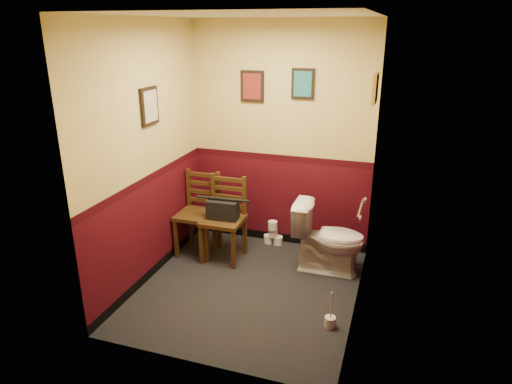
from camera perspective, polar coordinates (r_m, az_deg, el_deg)
floor at (r=4.92m, az=-0.93°, el=-11.98°), size 2.20×2.40×0.00m
ceiling at (r=4.18m, az=-1.15°, el=21.29°), size 2.20×2.40×0.00m
wall_back at (r=5.47m, az=3.12°, el=6.69°), size 2.20×0.00×2.70m
wall_front at (r=3.31m, az=-7.83°, el=-2.45°), size 2.20×0.00×2.70m
wall_left at (r=4.82m, az=-13.52°, el=4.34°), size 0.00×2.40×2.70m
wall_right at (r=4.15m, az=13.50°, el=1.81°), size 0.00×2.40×2.70m
grab_bar at (r=4.52m, az=13.01°, el=-2.04°), size 0.05×0.56×0.06m
framed_print_back_a at (r=5.44m, az=-0.47°, el=13.08°), size 0.28×0.04×0.36m
framed_print_back_b at (r=5.28m, az=5.88°, el=13.31°), size 0.26×0.04×0.34m
framed_print_left at (r=4.79m, az=-13.17°, el=10.41°), size 0.04×0.30×0.38m
framed_print_right at (r=4.59m, az=14.68°, el=12.41°), size 0.04×0.34×0.28m
toilet at (r=5.14m, az=9.10°, el=-5.77°), size 0.81×0.45×0.79m
toilet_brush at (r=4.40m, az=9.24°, el=-15.65°), size 0.10×0.10×0.37m
chair_left at (r=5.52m, az=-7.14°, el=-2.66°), size 0.46×0.46×0.99m
chair_right at (r=5.34m, az=-3.96°, el=-3.36°), size 0.46×0.46×0.98m
handbag at (r=5.25m, az=-4.17°, el=-2.20°), size 0.37×0.20×0.26m
tp_stack at (r=5.79m, az=2.14°, el=-5.30°), size 0.24×0.15×0.32m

